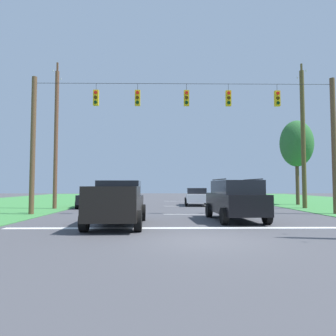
{
  "coord_description": "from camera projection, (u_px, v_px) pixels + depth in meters",
  "views": [
    {
      "loc": [
        -1.25,
        -9.85,
        1.72
      ],
      "look_at": [
        -0.93,
        12.66,
        3.02
      ],
      "focal_mm": 33.02,
      "sensor_mm": 36.0,
      "label": 1
    }
  ],
  "objects": [
    {
      "name": "lane_dash_2",
      "position": [
        175.0,
        201.0,
        34.3
      ],
      "size": [
        2.5,
        0.15,
        0.01
      ],
      "primitive_type": "cube",
      "rotation": [
        0.0,
        0.0,
        1.57
      ],
      "color": "white",
      "rests_on": "ground"
    },
    {
      "name": "lane_dash_1",
      "position": [
        178.0,
        206.0,
        26.02
      ],
      "size": [
        2.5,
        0.15,
        0.01
      ],
      "primitive_type": "cube",
      "rotation": [
        0.0,
        0.0,
        1.57
      ],
      "color": "white",
      "rests_on": "ground"
    },
    {
      "name": "pickup_truck",
      "position": [
        118.0,
        203.0,
        13.49
      ],
      "size": [
        2.37,
        5.44,
        1.95
      ],
      "color": "black",
      "rests_on": "ground"
    },
    {
      "name": "tree_roadside_right",
      "position": [
        297.0,
        144.0,
        27.95
      ],
      "size": [
        2.92,
        2.92,
        7.64
      ],
      "color": "brown",
      "rests_on": "ground"
    },
    {
      "name": "ground_plane",
      "position": [
        203.0,
        240.0,
        9.75
      ],
      "size": [
        120.0,
        120.0,
        0.0
      ],
      "primitive_type": "plane",
      "color": "#47474C"
    },
    {
      "name": "distant_car_far_parked",
      "position": [
        196.0,
        196.0,
        27.08
      ],
      "size": [
        2.2,
        4.39,
        1.52
      ],
      "color": "silver",
      "rests_on": "ground"
    },
    {
      "name": "lane_dash_0",
      "position": [
        184.0,
        214.0,
        18.56
      ],
      "size": [
        2.5,
        0.15,
        0.01
      ],
      "primitive_type": "cube",
      "rotation": [
        0.0,
        0.0,
        1.57
      ],
      "color": "white",
      "rests_on": "ground"
    },
    {
      "name": "utility_pole_near_left",
      "position": [
        56.0,
        137.0,
        23.21
      ],
      "size": [
        0.29,
        1.82,
        11.11
      ],
      "color": "brown",
      "rests_on": "ground"
    },
    {
      "name": "distant_car_crossing_white",
      "position": [
        118.0,
        195.0,
        32.55
      ],
      "size": [
        4.35,
        2.11,
        1.52
      ],
      "color": "silver",
      "rests_on": "ground"
    },
    {
      "name": "suv_black",
      "position": [
        235.0,
        199.0,
        15.29
      ],
      "size": [
        2.44,
        4.91,
        2.05
      ],
      "color": "black",
      "rests_on": "ground"
    },
    {
      "name": "overhead_signal_span",
      "position": [
        185.0,
        135.0,
        18.81
      ],
      "size": [
        18.66,
        0.31,
        8.39
      ],
      "color": "brown",
      "rests_on": "ground"
    },
    {
      "name": "utility_pole_mid_right",
      "position": [
        303.0,
        137.0,
        23.69
      ],
      "size": [
        0.33,
        1.61,
        11.21
      ],
      "color": "brown",
      "rests_on": "ground"
    },
    {
      "name": "stop_bar_stripe",
      "position": [
        194.0,
        228.0,
        12.57
      ],
      "size": [
        15.43,
        0.45,
        0.01
      ],
      "primitive_type": "cube",
      "color": "white",
      "rests_on": "ground"
    },
    {
      "name": "distant_car_oncoming",
      "position": [
        92.0,
        197.0,
        24.45
      ],
      "size": [
        2.35,
        4.46,
        1.52
      ],
      "color": "black",
      "rests_on": "ground"
    }
  ]
}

